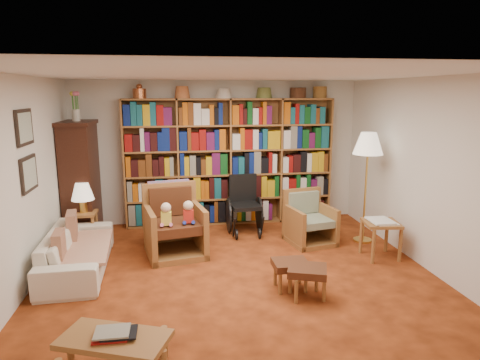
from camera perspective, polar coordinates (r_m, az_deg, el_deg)
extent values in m
plane|color=#A04218|center=(5.57, -0.19, -12.76)|extent=(5.00, 5.00, 0.00)
plane|color=silver|center=(5.08, -0.21, 13.88)|extent=(5.00, 5.00, 0.00)
plane|color=silver|center=(7.63, -3.01, 3.69)|extent=(5.00, 0.00, 5.00)
plane|color=silver|center=(2.83, 7.49, -10.26)|extent=(5.00, 0.00, 5.00)
plane|color=silver|center=(5.41, -27.37, -0.88)|extent=(0.00, 5.00, 5.00)
plane|color=silver|center=(6.07, 23.82, 0.66)|extent=(0.00, 5.00, 5.00)
cube|color=brown|center=(7.52, -1.35, 2.43)|extent=(3.60, 0.30, 2.20)
cube|color=#33180E|center=(7.31, -20.43, -0.16)|extent=(0.45, 0.90, 1.80)
cube|color=#33180E|center=(7.19, -20.95, 7.11)|extent=(0.50, 0.95, 0.06)
cylinder|color=beige|center=(7.18, -21.02, 8.06)|extent=(0.12, 0.12, 0.18)
cube|color=black|center=(5.60, -26.84, 6.29)|extent=(0.03, 0.52, 0.42)
cube|color=gray|center=(5.60, -26.69, 6.30)|extent=(0.01, 0.44, 0.34)
cube|color=black|center=(5.67, -26.33, 0.76)|extent=(0.03, 0.52, 0.42)
cube|color=gray|center=(5.67, -26.19, 0.76)|extent=(0.01, 0.44, 0.34)
imported|color=beige|center=(6.05, -20.83, -8.80)|extent=(1.86, 0.78, 0.54)
cube|color=beige|center=(6.03, -20.38, -8.52)|extent=(0.80, 1.37, 0.04)
cube|color=maroon|center=(6.34, -21.46, -6.17)|extent=(0.19, 0.41, 0.40)
cube|color=maroon|center=(5.70, -22.97, -8.29)|extent=(0.14, 0.36, 0.35)
cube|color=brown|center=(6.95, -20.08, -4.22)|extent=(0.37, 0.37, 0.04)
cylinder|color=brown|center=(6.91, -21.33, -6.59)|extent=(0.05, 0.05, 0.47)
cylinder|color=brown|center=(6.86, -18.98, -6.57)|extent=(0.05, 0.05, 0.47)
cylinder|color=brown|center=(7.18, -20.85, -5.88)|extent=(0.05, 0.05, 0.47)
cylinder|color=brown|center=(7.12, -18.58, -5.86)|extent=(0.05, 0.05, 0.47)
cylinder|color=gold|center=(6.92, -20.14, -3.31)|extent=(0.11, 0.11, 0.19)
cone|color=#F5E5C9|center=(6.86, -20.28, -1.43)|extent=(0.34, 0.34, 0.26)
cube|color=brown|center=(6.32, -8.55, -9.43)|extent=(0.94, 0.96, 0.09)
cube|color=brown|center=(6.23, -11.96, -6.86)|extent=(0.23, 0.83, 0.71)
cube|color=brown|center=(6.22, -5.32, -6.66)|extent=(0.23, 0.83, 0.71)
cube|color=brown|center=(6.53, -8.69, -4.56)|extent=(0.80, 0.24, 0.99)
cube|color=#522515|center=(6.16, -8.66, -6.09)|extent=(0.74, 0.80, 0.13)
cube|color=#522515|center=(6.39, -8.75, -2.76)|extent=(0.63, 0.23, 0.42)
cube|color=#C2336C|center=(6.49, -8.77, -1.94)|extent=(0.62, 0.18, 0.44)
cube|color=brown|center=(6.80, 9.30, -7.98)|extent=(0.77, 0.79, 0.07)
cube|color=brown|center=(6.64, 6.96, -6.12)|extent=(0.19, 0.67, 0.57)
cube|color=brown|center=(6.82, 11.71, -5.81)|extent=(0.19, 0.67, 0.57)
cube|color=brown|center=(6.96, 8.63, -4.32)|extent=(0.65, 0.20, 0.81)
cube|color=gray|center=(6.68, 9.46, -5.44)|extent=(0.60, 0.65, 0.11)
cube|color=gray|center=(6.86, 8.84, -2.94)|extent=(0.51, 0.19, 0.34)
cube|color=black|center=(7.04, 0.68, -3.49)|extent=(0.51, 0.51, 0.06)
cube|color=black|center=(7.19, 0.39, -1.03)|extent=(0.47, 0.10, 0.47)
cylinder|color=black|center=(7.15, -1.51, -4.72)|extent=(0.03, 0.58, 0.58)
cylinder|color=black|center=(7.23, 2.57, -4.54)|extent=(0.03, 0.58, 0.58)
cylinder|color=black|center=(6.85, -0.48, -7.27)|extent=(0.03, 0.17, 0.17)
cylinder|color=black|center=(6.91, 2.60, -7.11)|extent=(0.03, 0.17, 0.17)
cylinder|color=gold|center=(7.08, 16.01, -7.69)|extent=(0.29, 0.29, 0.03)
cylinder|color=gold|center=(6.88, 16.33, -2.13)|extent=(0.03, 0.03, 1.44)
cone|color=#F5E5C9|center=(6.74, 16.73, 4.70)|extent=(0.45, 0.45, 0.33)
cube|color=brown|center=(6.32, 18.33, -5.50)|extent=(0.53, 0.53, 0.04)
cylinder|color=brown|center=(6.15, 17.36, -8.48)|extent=(0.05, 0.05, 0.48)
cylinder|color=brown|center=(6.33, 20.58, -8.13)|extent=(0.05, 0.05, 0.48)
cylinder|color=brown|center=(6.49, 15.84, -7.34)|extent=(0.05, 0.05, 0.48)
cylinder|color=brown|center=(6.66, 18.94, -7.05)|extent=(0.05, 0.05, 0.48)
cube|color=white|center=(6.31, 18.35, -5.19)|extent=(0.35, 0.42, 0.03)
cube|color=#522515|center=(4.99, 8.96, -11.86)|extent=(0.53, 0.49, 0.09)
cylinder|color=brown|center=(4.92, 7.51, -14.56)|extent=(0.04, 0.04, 0.28)
cylinder|color=brown|center=(5.01, 11.16, -14.17)|extent=(0.04, 0.04, 0.28)
cylinder|color=brown|center=(5.14, 6.69, -13.33)|extent=(0.04, 0.04, 0.28)
cylinder|color=brown|center=(5.23, 10.18, -12.98)|extent=(0.04, 0.04, 0.28)
cube|color=#522515|center=(5.17, 6.76, -11.12)|extent=(0.41, 0.35, 0.08)
cylinder|color=brown|center=(5.10, 5.38, -13.59)|extent=(0.04, 0.04, 0.27)
cylinder|color=brown|center=(5.18, 8.77, -13.27)|extent=(0.04, 0.04, 0.27)
cylinder|color=brown|center=(5.32, 4.72, -12.48)|extent=(0.04, 0.04, 0.27)
cylinder|color=brown|center=(5.39, 7.97, -12.20)|extent=(0.04, 0.04, 0.27)
cube|color=brown|center=(3.88, -16.41, -19.71)|extent=(0.98, 0.73, 0.05)
cylinder|color=brown|center=(4.18, -21.69, -20.29)|extent=(0.06, 0.06, 0.29)
cylinder|color=brown|center=(4.08, -10.04, -20.46)|extent=(0.06, 0.06, 0.29)
cube|color=brown|center=(3.85, -16.46, -19.05)|extent=(0.34, 0.31, 0.05)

